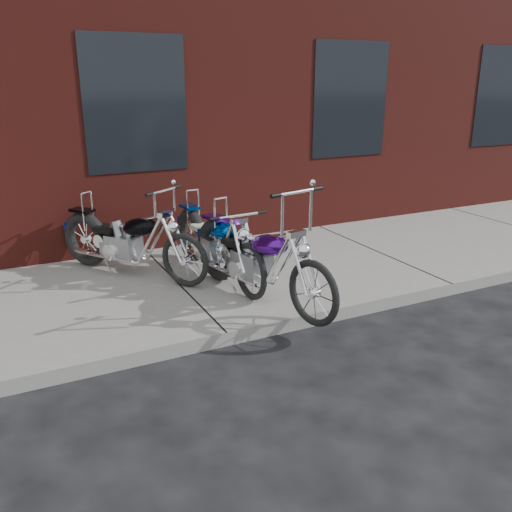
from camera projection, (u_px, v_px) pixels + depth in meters
ground at (227, 346)px, 5.39m from camera, size 120.00×120.00×0.00m
sidewalk at (179, 289)px, 6.64m from camera, size 22.00×3.00×0.15m
building_brick at (67, 2)px, 10.95m from camera, size 22.00×10.00×8.00m
chopper_purple at (257, 262)px, 6.05m from camera, size 0.75×2.37×1.35m
chopper_blue at (216, 245)px, 6.74m from camera, size 0.56×2.29×0.99m
chopper_third at (129, 243)px, 6.80m from camera, size 1.41×1.94×1.17m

